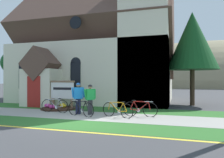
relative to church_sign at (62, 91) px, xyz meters
The scene contains 16 objects.
ground 3.07m from the church_sign, ahead, with size 140.00×140.00×0.00m, color #3D3D3F.
sidewalk_slab 2.42m from the church_sign, 84.56° to the right, with size 32.00×2.55×0.01m, color #99968E.
grass_verge 4.47m from the church_sign, 87.32° to the right, with size 32.00×1.85×0.01m, color #2D6628.
church_lawn 1.21m from the church_sign, 57.76° to the left, with size 24.00×2.33×0.01m, color #2D6628.
church_building 6.60m from the church_sign, 82.63° to the left, with size 13.23×10.72×12.87m.
church_sign is the anchor object (origin of this frame).
flower_bed 1.16m from the church_sign, 93.47° to the right, with size 2.19×2.19×0.34m.
bicycle_yellow 3.47m from the church_sign, 44.27° to the right, with size 1.69×0.63×0.81m.
bicycle_white 1.91m from the church_sign, 73.76° to the right, with size 1.77×0.12×0.84m.
bicycle_green 4.87m from the church_sign, 26.37° to the right, with size 1.72×0.60×0.82m.
bicycle_red 5.61m from the church_sign, 16.50° to the right, with size 1.76×0.09×0.84m.
cyclist_in_orange_jersey 3.29m from the church_sign, 34.07° to the right, with size 0.47×0.56×1.60m.
cyclist_in_yellow_jersey 2.78m from the church_sign, 42.71° to the right, with size 0.61×0.44×1.69m.
roadside_conifer 9.81m from the church_sign, 27.14° to the left, with size 3.65×3.65×6.77m.
yard_deciduous_tree 7.43m from the church_sign, 143.48° to the left, with size 4.99×4.99×4.84m.
distant_hill 55.21m from the church_sign, 72.44° to the left, with size 104.70×41.93×24.39m, color #847A5B.
Camera 1 is at (4.34, -8.71, 1.87)m, focal length 34.60 mm.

